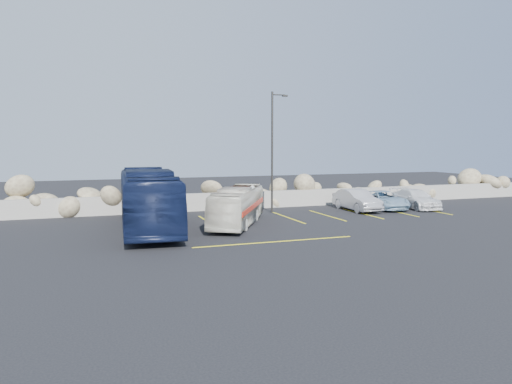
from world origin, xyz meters
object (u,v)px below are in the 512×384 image
object	(u,v)px
car_b	(357,200)
tour_coach	(148,199)
car_c	(415,199)
vintage_bus	(238,206)
car_d	(383,200)
lamppost	(273,148)

from	to	relation	value
car_b	tour_coach	bearing A→B (deg)	-169.69
car_c	vintage_bus	bearing A→B (deg)	-165.58
car_c	car_d	world-z (taller)	car_c
vintage_bus	car_d	xyz separation A→B (m)	(11.76, 3.05, -0.45)
car_d	lamppost	bearing A→B (deg)	177.15
lamppost	car_d	world-z (taller)	lamppost
tour_coach	car_b	world-z (taller)	tour_coach
vintage_bus	tour_coach	world-z (taller)	tour_coach
tour_coach	car_d	bearing A→B (deg)	13.39
lamppost	car_c	bearing A→B (deg)	-7.64
car_b	lamppost	bearing A→B (deg)	169.72
tour_coach	lamppost	bearing A→B (deg)	26.86
car_c	lamppost	bearing A→B (deg)	176.38
vintage_bus	car_b	size ratio (longest dim) A/B	1.76
vintage_bus	car_d	world-z (taller)	vintage_bus
vintage_bus	tour_coach	size ratio (longest dim) A/B	0.67
car_d	tour_coach	bearing A→B (deg)	-167.10
vintage_bus	car_d	bearing A→B (deg)	43.33
car_d	car_b	bearing A→B (deg)	-171.96
lamppost	car_b	world-z (taller)	lamppost
vintage_bus	car_d	distance (m)	12.16
lamppost	vintage_bus	bearing A→B (deg)	-133.10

